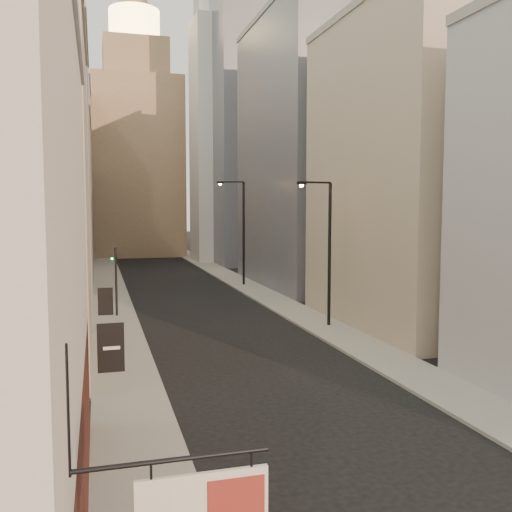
{
  "coord_description": "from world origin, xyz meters",
  "views": [
    {
      "loc": [
        -7.64,
        -3.4,
        7.83
      ],
      "look_at": [
        -1.05,
        20.06,
        5.73
      ],
      "focal_mm": 40.0,
      "sensor_mm": 36.0,
      "label": 1
    }
  ],
  "objects_px": {
    "white_tower": "(221,132)",
    "streetlamp_far": "(241,226)",
    "traffic_light_left": "(116,267)",
    "clock_tower": "(137,146)",
    "streetlamp_mid": "(326,245)"
  },
  "relations": [
    {
      "from": "streetlamp_mid",
      "to": "traffic_light_left",
      "type": "relative_size",
      "value": 1.89
    },
    {
      "from": "white_tower",
      "to": "streetlamp_far",
      "type": "height_order",
      "value": "white_tower"
    },
    {
      "from": "clock_tower",
      "to": "streetlamp_far",
      "type": "bearing_deg",
      "value": -80.13
    },
    {
      "from": "streetlamp_mid",
      "to": "streetlamp_far",
      "type": "height_order",
      "value": "streetlamp_far"
    },
    {
      "from": "clock_tower",
      "to": "streetlamp_mid",
      "type": "xyz_separation_m",
      "value": [
        7.61,
        -61.42,
        -12.24
      ]
    },
    {
      "from": "white_tower",
      "to": "traffic_light_left",
      "type": "distance_m",
      "value": 46.0
    },
    {
      "from": "traffic_light_left",
      "to": "streetlamp_mid",
      "type": "bearing_deg",
      "value": 140.92
    },
    {
      "from": "traffic_light_left",
      "to": "white_tower",
      "type": "bearing_deg",
      "value": -122.39
    },
    {
      "from": "white_tower",
      "to": "streetlamp_mid",
      "type": "height_order",
      "value": "white_tower"
    },
    {
      "from": "white_tower",
      "to": "streetlamp_far",
      "type": "xyz_separation_m",
      "value": [
        -3.88,
        -26.92,
        -12.7
      ]
    },
    {
      "from": "clock_tower",
      "to": "streetlamp_far",
      "type": "distance_m",
      "value": 43.16
    },
    {
      "from": "streetlamp_far",
      "to": "clock_tower",
      "type": "bearing_deg",
      "value": 116.51
    },
    {
      "from": "clock_tower",
      "to": "traffic_light_left",
      "type": "height_order",
      "value": "clock_tower"
    },
    {
      "from": "streetlamp_far",
      "to": "traffic_light_left",
      "type": "height_order",
      "value": "streetlamp_far"
    },
    {
      "from": "traffic_light_left",
      "to": "clock_tower",
      "type": "bearing_deg",
      "value": -105.93
    }
  ]
}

